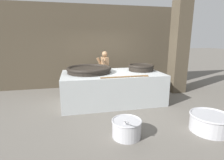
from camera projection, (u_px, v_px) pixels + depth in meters
name	position (u px, v px, depth m)	size (l,w,h in m)	color
ground_plane	(112.00, 101.00, 5.91)	(60.00, 60.00, 0.00)	#666059
back_wall	(101.00, 47.00, 7.61)	(8.61, 0.24, 3.43)	#4C4233
support_pillar	(179.00, 48.00, 6.64)	(0.55, 0.55, 3.43)	#4C4233
hearth_platform	(112.00, 87.00, 5.80)	(3.21, 1.74, 0.98)	#B2B7B7
giant_wok_near	(89.00, 70.00, 5.69)	(1.45, 1.45, 0.19)	black
giant_wok_far	(141.00, 67.00, 6.04)	(0.88, 0.88, 0.21)	black
stirring_paddle	(127.00, 77.00, 5.01)	(1.42, 0.10, 0.04)	brown
cook	(105.00, 69.00, 7.00)	(0.44, 0.62, 1.58)	#9E7551
prep_bowl_vegetables	(127.00, 128.00, 3.72)	(0.64, 0.81, 0.63)	#B7B7BC
prep_bowl_meat	(210.00, 122.00, 3.95)	(0.90, 0.90, 0.40)	#B7B7BC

